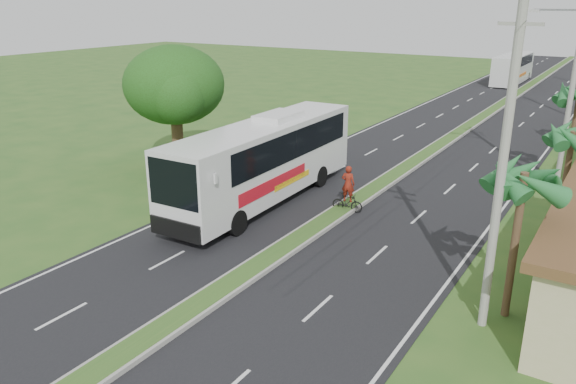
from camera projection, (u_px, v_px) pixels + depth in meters
The scene contains 13 objects.
ground at pixel (236, 283), 20.96m from camera, with size 180.00×180.00×0.00m, color #2C551F.
road_asphalt at pixel (420, 159), 36.96m from camera, with size 14.00×160.00×0.02m, color black.
median_strip at pixel (420, 158), 36.93m from camera, with size 1.20×160.00×0.18m.
lane_edge_left at pixel (330, 146), 40.33m from camera, with size 0.12×160.00×0.01m, color silver.
lane_edge_right at pixel (528, 176), 33.59m from camera, with size 0.12×160.00×0.01m, color silver.
palm_verge_a at pixel (524, 181), 17.28m from camera, with size 2.40×2.40×5.45m.
palm_verge_b at pixel (573, 137), 24.41m from camera, with size 2.40×2.40×5.05m.
shade_tree at pixel (173, 87), 33.43m from camera, with size 6.30×6.00×7.54m.
utility_pole_a at pixel (504, 156), 16.43m from camera, with size 1.60×0.28×11.00m.
utility_pole_b at pixel (574, 76), 29.06m from camera, with size 3.20×0.28×12.00m.
coach_bus_main at pixel (265, 156), 28.60m from camera, with size 3.20×13.80×4.44m.
coach_bus_far at pixel (513, 67), 69.84m from camera, with size 2.68×11.99×3.49m.
motorcyclist at pixel (348, 194), 27.63m from camera, with size 1.60×0.64×2.38m.
Camera 1 is at (11.60, -14.80, 10.05)m, focal length 35.00 mm.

